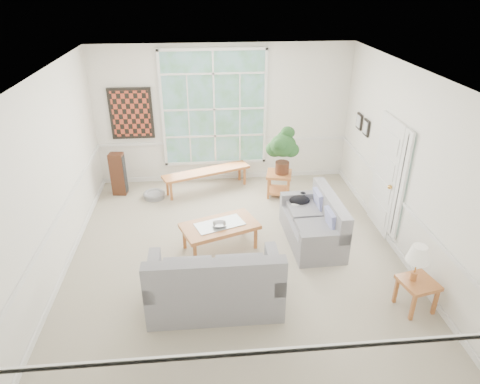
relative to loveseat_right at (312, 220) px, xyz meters
name	(u,v)px	position (x,y,z in m)	size (l,w,h in m)	color
floor	(235,253)	(-1.37, -0.25, -0.43)	(5.50, 6.00, 0.01)	#A49985
ceiling	(234,73)	(-1.37, -0.25, 2.57)	(5.50, 6.00, 0.02)	white
wall_back	(224,115)	(-1.37, 2.75, 1.07)	(5.50, 0.02, 3.00)	white
wall_front	(261,307)	(-1.37, -3.25, 1.07)	(5.50, 0.02, 3.00)	white
wall_left	(51,179)	(-4.12, -0.25, 1.07)	(0.02, 6.00, 3.00)	white
wall_right	(407,166)	(1.38, -0.25, 1.07)	(0.02, 6.00, 3.00)	white
window_back	(214,109)	(-1.57, 2.71, 1.22)	(2.30, 0.08, 2.40)	white
entry_door	(385,176)	(1.34, 0.35, 0.62)	(0.08, 0.90, 2.10)	white
door_sidelight	(401,186)	(1.34, -0.28, 0.72)	(0.08, 0.26, 1.90)	white
wall_art	(131,114)	(-3.32, 2.70, 1.17)	(0.90, 0.06, 1.10)	#5E2619
wall_frame_near	(366,128)	(1.34, 1.50, 1.12)	(0.04, 0.26, 0.32)	black
wall_frame_far	(359,121)	(1.34, 1.90, 1.12)	(0.04, 0.26, 0.32)	black
loveseat_right	(312,220)	(0.00, 0.00, 0.00)	(0.82, 1.58, 0.85)	gray
loveseat_front	(214,275)	(-1.75, -1.48, 0.07)	(1.85, 0.96, 1.00)	gray
coffee_table	(220,236)	(-1.61, -0.08, -0.19)	(1.26, 0.69, 0.47)	#AF6431
pewter_bowl	(219,224)	(-1.62, -0.14, 0.08)	(0.28, 0.28, 0.07)	gray
window_bench	(207,180)	(-1.79, 2.18, -0.20)	(1.92, 0.37, 0.45)	#AF6431
end_table	(279,184)	(-0.27, 1.79, -0.17)	(0.51, 0.51, 0.51)	#AF6431
houseplant	(283,151)	(-0.22, 1.79, 0.58)	(0.58, 0.58, 0.99)	#214A1F
side_table	(416,295)	(1.03, -1.82, -0.19)	(0.46, 0.46, 0.47)	#AF6431
table_lamp	(417,263)	(0.97, -1.78, 0.32)	(0.32, 0.32, 0.55)	white
pet_bed	(154,195)	(-2.91, 1.90, -0.36)	(0.45, 0.45, 0.13)	gray
floor_speaker	(118,174)	(-3.65, 2.16, 0.03)	(0.29, 0.23, 0.92)	#432213
cat	(300,200)	(-0.11, 0.55, 0.10)	(0.38, 0.27, 0.18)	black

